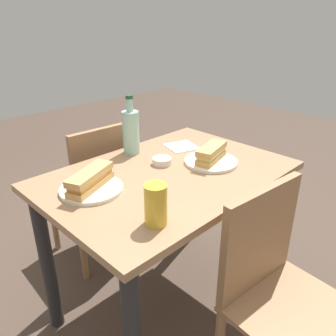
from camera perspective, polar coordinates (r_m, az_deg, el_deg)
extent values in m
plane|color=#47382D|center=(1.89, 0.00, -21.98)|extent=(8.00, 8.00, 0.00)
cube|color=#997251|center=(1.44, 0.00, -1.27)|extent=(1.04, 0.72, 0.03)
cylinder|color=#262628|center=(1.81, 17.47, -10.46)|extent=(0.06, 0.06, 0.73)
cylinder|color=#262628|center=(1.64, -19.68, -14.90)|extent=(0.06, 0.06, 0.73)
cylinder|color=#262628|center=(2.09, 3.12, -4.20)|extent=(0.06, 0.06, 0.73)
cube|color=#936B47|center=(2.03, -12.86, -3.30)|extent=(0.42, 0.42, 0.02)
cube|color=#936B47|center=(1.79, -10.52, 0.53)|extent=(0.38, 0.05, 0.40)
cylinder|color=#936B47|center=(2.35, -10.75, -5.27)|extent=(0.04, 0.04, 0.43)
cylinder|color=#936B47|center=(2.22, -18.71, -8.18)|extent=(0.04, 0.04, 0.43)
cylinder|color=#936B47|center=(2.09, -5.46, -9.01)|extent=(0.04, 0.04, 0.43)
cylinder|color=#936B47|center=(1.94, -14.19, -12.71)|extent=(0.04, 0.04, 0.43)
cube|color=#936B47|center=(1.32, 21.08, -22.04)|extent=(0.44, 0.44, 0.02)
cube|color=#936B47|center=(1.26, 15.26, -11.32)|extent=(0.38, 0.07, 0.40)
cylinder|color=#936B47|center=(1.65, 17.61, -21.15)|extent=(0.04, 0.04, 0.43)
cylinder|color=silver|center=(1.32, -12.77, -3.47)|extent=(0.24, 0.24, 0.01)
cube|color=tan|center=(1.31, -12.85, -2.69)|extent=(0.23, 0.15, 0.02)
cube|color=#CC8438|center=(1.30, -12.94, -1.85)|extent=(0.21, 0.14, 0.02)
cube|color=tan|center=(1.29, -13.03, -0.99)|extent=(0.23, 0.15, 0.02)
cube|color=silver|center=(1.37, -14.13, -1.92)|extent=(0.09, 0.07, 0.00)
cube|color=#59331E|center=(1.30, -15.48, -3.60)|extent=(0.07, 0.06, 0.01)
cylinder|color=silver|center=(1.53, 7.23, 1.06)|extent=(0.24, 0.24, 0.01)
cube|color=tan|center=(1.52, 7.27, 1.75)|extent=(0.20, 0.12, 0.02)
cube|color=#DBC66B|center=(1.51, 7.32, 2.50)|extent=(0.19, 0.11, 0.02)
cube|color=tan|center=(1.51, 7.36, 3.26)|extent=(0.20, 0.12, 0.02)
cube|color=silver|center=(1.58, 5.71, 2.32)|extent=(0.09, 0.06, 0.00)
cube|color=#59331E|center=(1.50, 5.08, 1.14)|extent=(0.07, 0.05, 0.01)
cylinder|color=#99C6B7|center=(1.61, -6.26, 5.95)|extent=(0.08, 0.08, 0.20)
cylinder|color=#99C6B7|center=(1.58, -6.48, 10.49)|extent=(0.03, 0.03, 0.06)
cylinder|color=#19472D|center=(1.57, -6.55, 11.82)|extent=(0.03, 0.03, 0.02)
cylinder|color=gold|center=(1.06, -2.08, -6.20)|extent=(0.07, 0.07, 0.14)
cylinder|color=silver|center=(1.51, -1.03, 1.19)|extent=(0.09, 0.09, 0.03)
cube|color=white|center=(1.71, 2.29, 3.63)|extent=(0.18, 0.18, 0.00)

